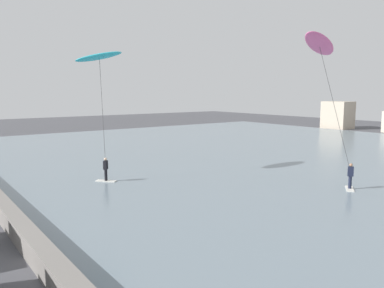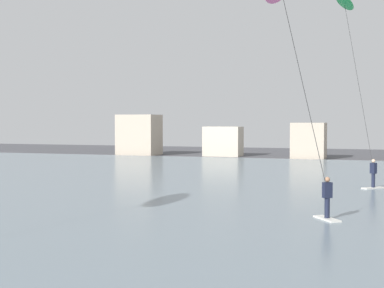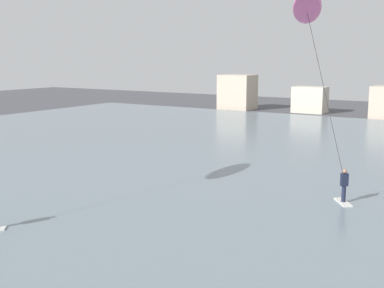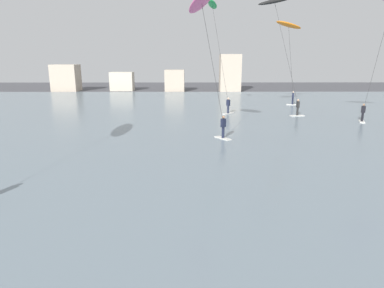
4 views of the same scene
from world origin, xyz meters
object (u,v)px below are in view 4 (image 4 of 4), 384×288
kitesurfer_orange (289,32)px  kitesurfer_black (277,12)px  kitesurfer_pink (203,10)px  kitesurfer_green (215,20)px

kitesurfer_orange → kitesurfer_black: bearing=-115.7°
kitesurfer_orange → kitesurfer_pink: 20.23m
kitesurfer_orange → kitesurfer_black: (-3.04, -6.31, 1.34)m
kitesurfer_green → kitesurfer_orange: 9.72m
kitesurfer_black → kitesurfer_green: bearing=160.8°
kitesurfer_orange → kitesurfer_green: bearing=-153.4°
kitesurfer_orange → kitesurfer_pink: (-10.30, -17.41, 0.01)m
kitesurfer_pink → kitesurfer_black: kitesurfer_black is taller
kitesurfer_orange → kitesurfer_black: size_ratio=0.86×
kitesurfer_black → kitesurfer_orange: bearing=64.3°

